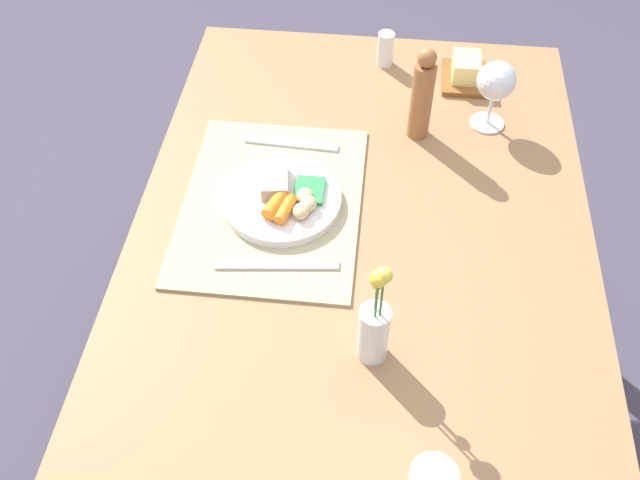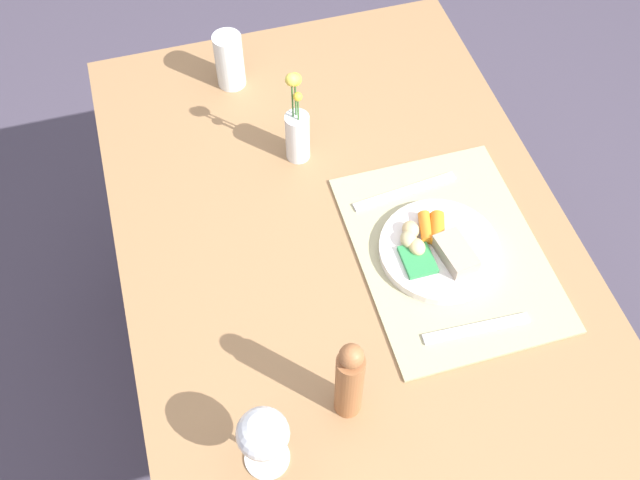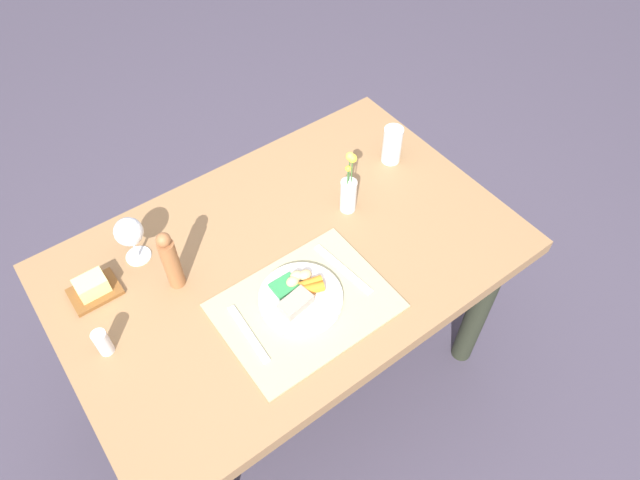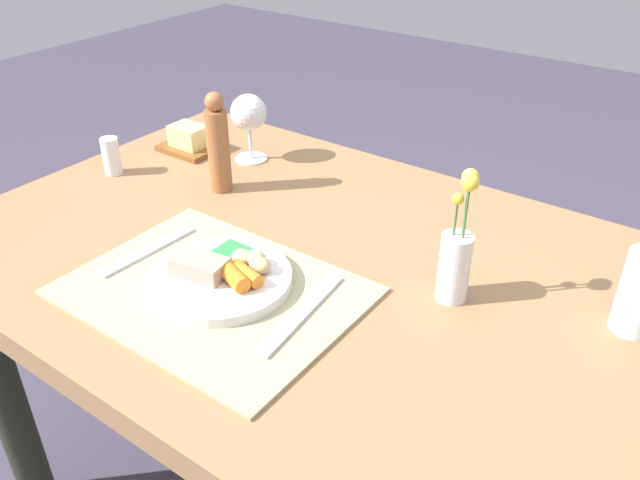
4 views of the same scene
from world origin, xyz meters
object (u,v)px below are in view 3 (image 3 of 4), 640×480
pepper_mill (171,261)px  water_tumbler (392,147)px  dining_table (289,274)px  salt_shaker (103,342)px  dinner_plate (300,296)px  knife (343,269)px  flower_vase (349,191)px  butter_dish (93,288)px  fork (248,334)px  wine_glass (129,233)px

pepper_mill → water_tumbler: bearing=1.7°
dining_table → salt_shaker: (-0.54, 0.02, 0.14)m
water_tumbler → dinner_plate: bearing=-153.9°
knife → salt_shaker: bearing=159.8°
flower_vase → butter_dish: flower_vase is taller
fork → knife: size_ratio=0.89×
water_tumbler → salt_shaker: water_tumbler is taller
dining_table → flower_vase: 0.31m
knife → dining_table: bearing=116.2°
knife → butter_dish: 0.68m
butter_dish → water_tumbler: bearing=-4.5°
dinner_plate → pepper_mill: size_ratio=1.10×
dinner_plate → salt_shaker: size_ratio=2.81×
dining_table → water_tumbler: size_ratio=10.09×
pepper_mill → salt_shaker: 0.26m
pepper_mill → flower_vase: bearing=-6.5°
wine_glass → water_tumbler: 0.85m
knife → wine_glass: 0.59m
pepper_mill → wine_glass: pepper_mill is taller
wine_glass → flower_vase: bearing=-19.4°
pepper_mill → flower_vase: 0.55m
butter_dish → flower_vase: bearing=-12.5°
wine_glass → salt_shaker: (-0.19, -0.23, -0.07)m
butter_dish → fork: bearing=-53.5°
dining_table → pepper_mill: bearing=162.0°
dining_table → flower_vase: bearing=8.0°
dinner_plate → knife: (0.15, 0.01, -0.01)m
flower_vase → butter_dish: (-0.74, 0.16, -0.05)m
knife → wine_glass: size_ratio=1.45×
flower_vase → salt_shaker: size_ratio=2.74×
wine_glass → butter_dish: wine_glass is taller
dinner_plate → water_tumbler: bearing=26.1°
salt_shaker → wine_glass: bearing=49.9°
salt_shaker → water_tumbler: bearing=5.7°
fork → salt_shaker: 0.36m
dining_table → dinner_plate: 0.21m
butter_dish → dining_table: bearing=-21.9°
knife → pepper_mill: (-0.39, 0.24, 0.09)m
water_tumbler → butter_dish: bearing=175.5°
pepper_mill → salt_shaker: (-0.24, -0.08, -0.06)m
fork → dining_table: bearing=37.4°
wine_glass → water_tumbler: (0.84, -0.12, -0.05)m
dining_table → knife: 0.20m
dinner_plate → fork: (-0.17, -0.01, -0.01)m
dining_table → knife: (0.09, -0.14, 0.11)m
fork → flower_vase: bearing=24.9°
salt_shaker → pepper_mill: bearing=18.5°
knife → flower_vase: bearing=42.4°
dinner_plate → butter_dish: butter_dish is taller
wine_glass → water_tumbler: size_ratio=1.17×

